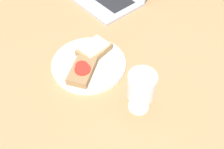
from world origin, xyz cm
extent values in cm
cube|color=#B27F51|center=(0.00, 0.00, 1.50)|extent=(140.00, 140.00, 3.00)
cylinder|color=silver|center=(-8.05, -6.55, 3.69)|extent=(24.82, 24.82, 1.39)
cube|color=#937047|center=(-5.42, -11.06, 5.66)|extent=(11.75, 12.98, 2.54)
cylinder|color=red|center=(-4.92, -11.08, 7.19)|extent=(5.04, 5.04, 0.51)
cylinder|color=red|center=(-6.26, -10.42, 7.18)|extent=(3.97, 3.97, 0.51)
cube|color=#937047|center=(-10.68, -2.05, 5.52)|extent=(9.50, 12.04, 2.27)
cube|color=#F4EAB7|center=(-10.68, -2.05, 7.06)|extent=(7.40, 9.80, 0.81)
cylinder|color=white|center=(14.54, -5.50, 3.20)|extent=(6.11, 6.11, 0.40)
cylinder|color=white|center=(14.54, -5.50, 6.31)|extent=(0.87, 0.87, 5.83)
cylinder|color=white|center=(14.54, -5.50, 13.22)|extent=(7.61, 7.61, 7.98)
cylinder|color=white|center=(14.54, -5.50, 12.23)|extent=(7.00, 7.00, 6.02)
camera|label=1|loc=(39.43, -37.44, 65.73)|focal=40.00mm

